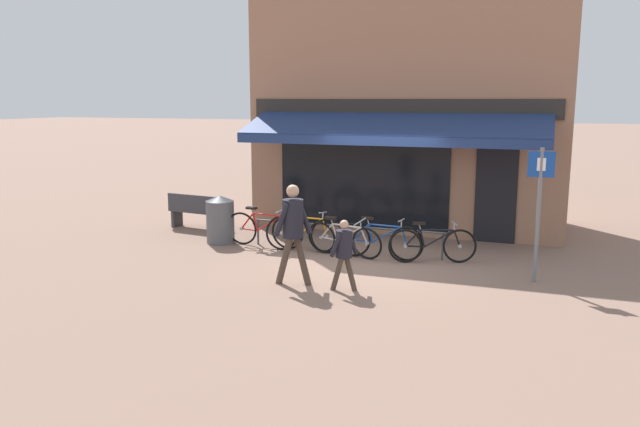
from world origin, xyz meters
The scene contains 13 objects.
ground_plane centered at (0.00, 0.00, 0.00)m, with size 160.00×160.00×0.00m, color #846656.
shop_front centered at (0.02, 4.25, 3.03)m, with size 7.49×4.45×6.07m.
bike_rack_rail centered at (-0.59, 0.78, 0.48)m, with size 4.15×0.04×0.57m.
bicycle_red centered at (-2.38, 0.59, 0.39)m, with size 1.85×0.52×0.89m.
bicycle_orange centered at (-1.43, 0.54, 0.39)m, with size 1.74×0.52×0.89m.
bicycle_silver centered at (-0.51, 0.41, 0.36)m, with size 1.73×0.67×0.83m.
bicycle_blue centered at (0.23, 0.48, 0.37)m, with size 1.78×0.52×0.84m.
bicycle_black centered at (1.27, 0.52, 0.36)m, with size 1.66×0.74×0.81m.
pedestrian_adult centered at (-0.73, -1.75, 1.06)m, with size 0.64×0.49×1.76m.
pedestrian_child centered at (0.20, -1.80, 0.73)m, with size 0.46×0.38×1.21m.
litter_bin centered at (-3.46, 0.63, 0.54)m, with size 0.63×0.63×1.07m.
parking_sign centered at (3.20, -0.18, 1.44)m, with size 0.44×0.07×2.35m.
park_bench centered at (-4.70, 1.73, 0.46)m, with size 1.64×0.65×0.87m.
Camera 1 is at (3.27, -11.39, 3.15)m, focal length 35.00 mm.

